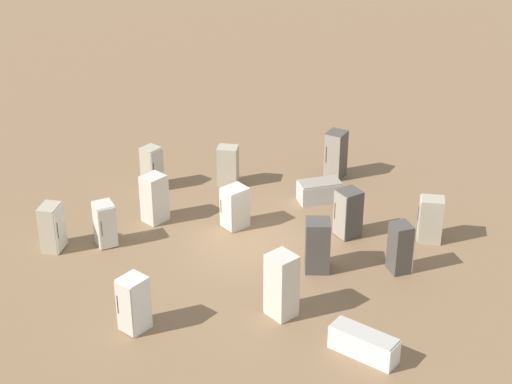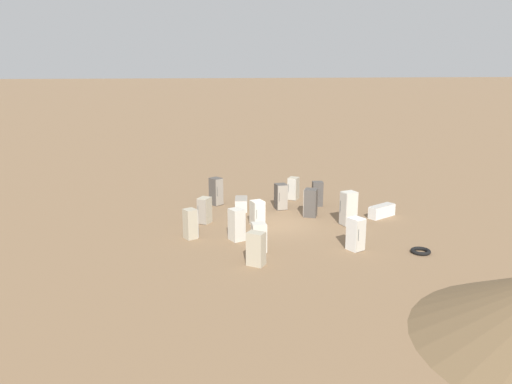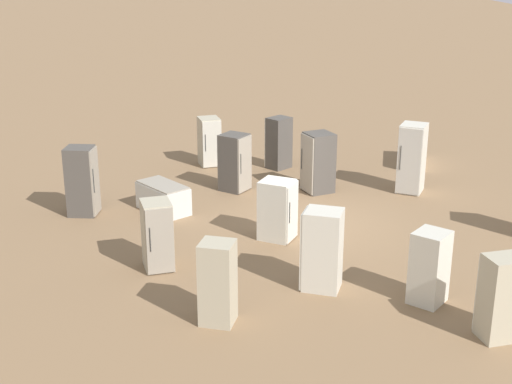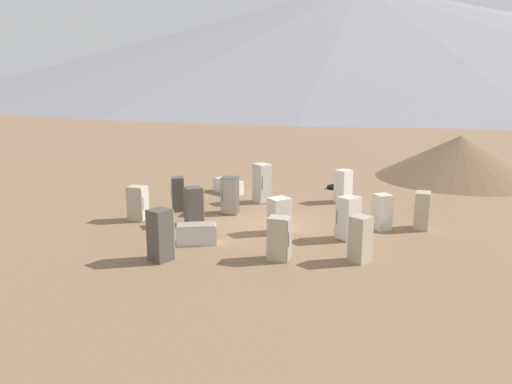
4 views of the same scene
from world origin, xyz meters
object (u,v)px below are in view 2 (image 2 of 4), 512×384
Objects in this scene: discarded_fridge_0 at (317,194)px; discarded_fridge_2 at (216,191)px; discarded_fridge_3 at (237,225)px; discarded_fridge_8 at (256,249)px; discarded_fridge_7 at (293,188)px; discarded_fridge_12 at (281,197)px; discarded_fridge_13 at (191,224)px; discarded_fridge_9 at (356,234)px; discarded_fridge_11 at (257,213)px; scrap_tire at (421,251)px; discarded_fridge_5 at (241,204)px; discarded_fridge_6 at (310,203)px; discarded_fridge_1 at (204,210)px; discarded_fridge_10 at (259,238)px; discarded_fridge_4 at (348,208)px; discarded_fridge_14 at (382,211)px.

discarded_fridge_0 is 0.90× the size of discarded_fridge_2.
discarded_fridge_3 reaches higher than discarded_fridge_8.
discarded_fridge_7 is 2.64m from discarded_fridge_12.
discarded_fridge_0 reaches higher than discarded_fridge_13.
discarded_fridge_8 is at bearing -14.27° from discarded_fridge_9.
discarded_fridge_11 is 1.50× the size of scrap_tire.
discarded_fridge_2 reaches higher than discarded_fridge_7.
discarded_fridge_6 reaches higher than discarded_fridge_5.
discarded_fridge_6 is 1.18× the size of discarded_fridge_11.
discarded_fridge_10 is (-1.89, 5.34, -0.02)m from discarded_fridge_1.
discarded_fridge_13 is (8.99, 0.19, -0.18)m from discarded_fridge_4.
discarded_fridge_2 reaches higher than discarded_fridge_10.
discarded_fridge_2 is 0.93× the size of discarded_fridge_14.
discarded_fridge_10 is (4.50, 5.17, -0.11)m from discarded_fridge_6.
scrap_tire is at bearing 94.55° from discarded_fridge_2.
discarded_fridge_13 is at bearing 77.46° from discarded_fridge_7.
discarded_fridge_1 is 12.00m from scrap_tire.
discarded_fridge_2 is at bearing 35.94° from discarded_fridge_14.
discarded_fridge_9 reaches higher than discarded_fridge_14.
discarded_fridge_0 is at bearing 15.98° from discarded_fridge_14.
discarded_fridge_2 is 10.57m from discarded_fridge_14.
discarded_fridge_13 is at bearing 79.16° from discarded_fridge_4.
discarded_fridge_10 is 7.86m from scrap_tire.
discarded_fridge_13 reaches higher than discarded_fridge_11.
discarded_fridge_3 is 1.10× the size of discarded_fridge_7.
discarded_fridge_12 reaches higher than discarded_fridge_5.
scrap_tire is at bearing 145.06° from discarded_fridge_14.
discarded_fridge_11 is (-1.65, -2.17, -0.12)m from discarded_fridge_3.
discarded_fridge_11 is 3.74m from discarded_fridge_12.
discarded_fridge_3 reaches higher than discarded_fridge_11.
discarded_fridge_1 is at bearing -157.92° from discarded_fridge_10.
discarded_fridge_3 is 9.11m from discarded_fridge_7.
discarded_fridge_0 is at bearing 95.20° from discarded_fridge_13.
discarded_fridge_4 is 1.20× the size of discarded_fridge_12.
discarded_fridge_0 is at bearing -8.75° from discarded_fridge_4.
discarded_fridge_11 is (-1.55, 4.99, -0.18)m from discarded_fridge_2.
discarded_fridge_8 is at bearing -106.34° from discarded_fridge_3.
discarded_fridge_12 is at bearing 92.23° from discarded_fridge_7.
discarded_fridge_1 is at bearing 57.90° from discarded_fridge_14.
discarded_fridge_11 is at bearing -164.61° from discarded_fridge_1.
discarded_fridge_6 is 2.35m from discarded_fridge_12.
discarded_fridge_10 is at bearing 24.30° from discarded_fridge_13.
discarded_fridge_0 reaches higher than discarded_fridge_1.
discarded_fridge_7 is at bearing 26.16° from discarded_fridge_6.
discarded_fridge_2 is 9.18m from discarded_fridge_10.
discarded_fridge_11 is at bearing -42.96° from scrap_tire.
discarded_fridge_6 is (-5.19, -3.17, 0.01)m from discarded_fridge_3.
discarded_fridge_0 is 10.90m from discarded_fridge_8.
discarded_fridge_7 is (1.00, -1.95, -0.04)m from discarded_fridge_0.
discarded_fridge_4 reaches higher than discarded_fridge_9.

